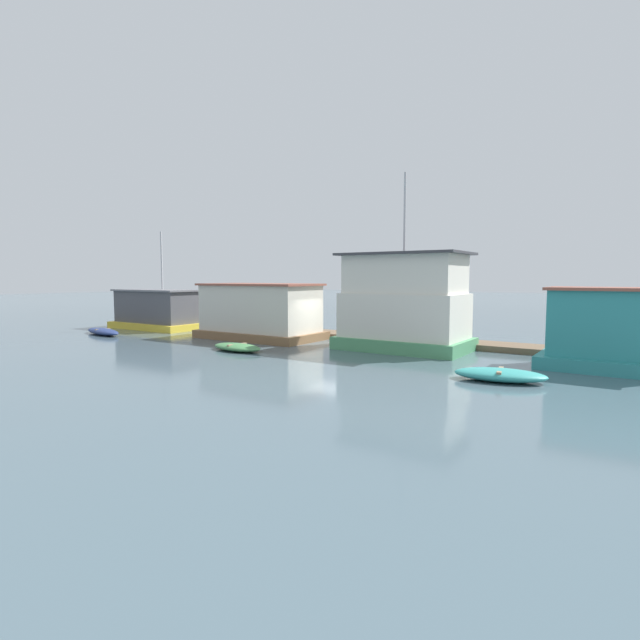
# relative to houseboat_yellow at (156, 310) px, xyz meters

# --- Properties ---
(ground_plane) EXTENTS (200.00, 200.00, 0.00)m
(ground_plane) POSITION_rel_houseboat_yellow_xyz_m (14.81, -0.05, -1.34)
(ground_plane) COLOR #475B66
(dock_walkway) EXTENTS (42.40, 2.12, 0.30)m
(dock_walkway) POSITION_rel_houseboat_yellow_xyz_m (14.81, 2.85, -1.19)
(dock_walkway) COLOR brown
(dock_walkway) RESTS_ON ground_plane
(houseboat_yellow) EXTENTS (6.93, 3.29, 6.86)m
(houseboat_yellow) POSITION_rel_houseboat_yellow_xyz_m (0.00, 0.00, 0.00)
(houseboat_yellow) COLOR gold
(houseboat_yellow) RESTS_ON ground_plane
(houseboat_brown) EXTENTS (7.42, 4.05, 3.31)m
(houseboat_brown) POSITION_rel_houseboat_yellow_xyz_m (9.99, -0.32, 0.27)
(houseboat_brown) COLOR brown
(houseboat_brown) RESTS_ON ground_plane
(houseboat_green) EXTENTS (6.45, 3.97, 8.87)m
(houseboat_green) POSITION_rel_houseboat_yellow_xyz_m (19.09, 0.21, 0.97)
(houseboat_green) COLOR #4C9360
(houseboat_green) RESTS_ON ground_plane
(houseboat_teal) EXTENTS (5.28, 3.26, 3.29)m
(houseboat_teal) POSITION_rel_houseboat_yellow_xyz_m (28.28, -0.42, 0.20)
(houseboat_teal) COLOR teal
(houseboat_teal) RESTS_ON ground_plane
(dinghy_navy) EXTENTS (4.23, 1.92, 0.41)m
(dinghy_navy) POSITION_rel_houseboat_yellow_xyz_m (0.28, -4.40, -1.13)
(dinghy_navy) COLOR navy
(dinghy_navy) RESTS_ON ground_plane
(dinghy_green) EXTENTS (3.24, 1.76, 0.37)m
(dinghy_green) POSITION_rel_houseboat_yellow_xyz_m (12.31, -4.82, -1.15)
(dinghy_green) COLOR #47844C
(dinghy_green) RESTS_ON ground_plane
(dinghy_teal) EXTENTS (3.37, 2.02, 0.45)m
(dinghy_teal) POSITION_rel_houseboat_yellow_xyz_m (25.15, -5.04, -1.11)
(dinghy_teal) COLOR teal
(dinghy_teal) RESTS_ON ground_plane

